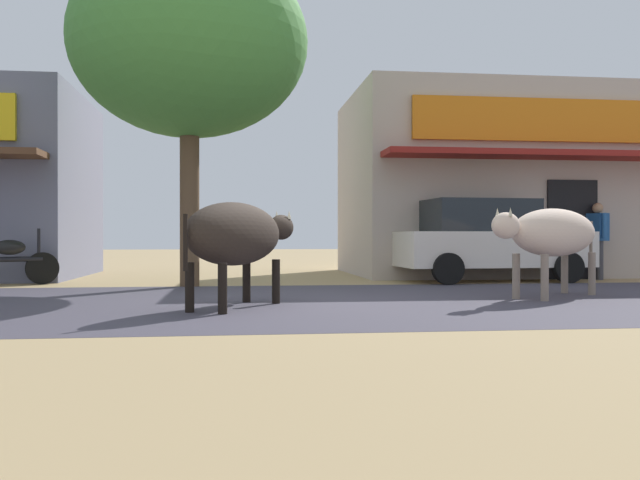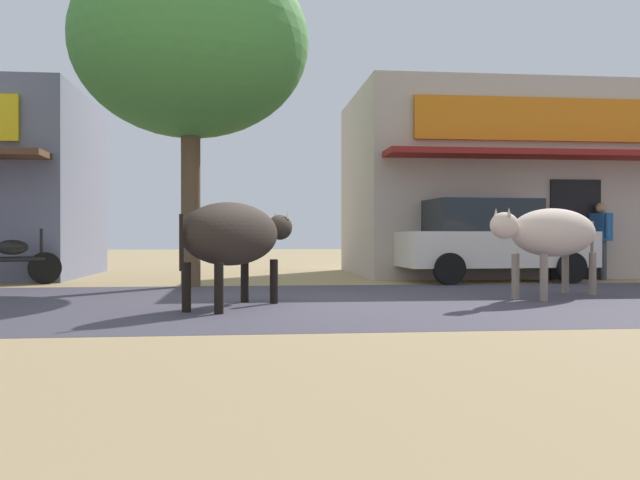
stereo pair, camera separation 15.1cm
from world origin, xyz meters
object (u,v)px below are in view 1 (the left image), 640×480
object	(u,v)px
parked_motorcycle	(8,260)
pedestrian_by_shop	(598,235)
parked_hatchback_car	(485,240)
cow_near_brown	(238,235)
cow_far_dark	(553,233)
roadside_tree	(189,43)

from	to	relation	value
parked_motorcycle	pedestrian_by_shop	bearing A→B (deg)	1.60
pedestrian_by_shop	parked_hatchback_car	bearing A→B (deg)	-176.42
parked_hatchback_car	pedestrian_by_shop	size ratio (longest dim) A/B	2.42
parked_hatchback_car	cow_near_brown	world-z (taller)	parked_hatchback_car
parked_hatchback_car	cow_far_dark	distance (m)	3.77
parked_hatchback_car	pedestrian_by_shop	bearing A→B (deg)	3.58
roadside_tree	pedestrian_by_shop	world-z (taller)	roadside_tree
cow_near_brown	pedestrian_by_shop	distance (m)	8.92
roadside_tree	parked_hatchback_car	size ratio (longest dim) A/B	1.58
cow_near_brown	cow_far_dark	xyz separation A→B (m)	(4.65, 0.89, 0.02)
roadside_tree	parked_motorcycle	world-z (taller)	roadside_tree
roadside_tree	parked_motorcycle	distance (m)	5.18
pedestrian_by_shop	roadside_tree	bearing A→B (deg)	-173.84
roadside_tree	pedestrian_by_shop	distance (m)	9.10
roadside_tree	parked_motorcycle	bearing A→B (deg)	170.16
roadside_tree	cow_far_dark	bearing A→B (deg)	-28.66
roadside_tree	parked_hatchback_car	distance (m)	6.89
cow_near_brown	cow_far_dark	distance (m)	4.74
roadside_tree	pedestrian_by_shop	size ratio (longest dim) A/B	3.82
pedestrian_by_shop	parked_motorcycle	bearing A→B (deg)	-178.40
pedestrian_by_shop	cow_near_brown	bearing A→B (deg)	-147.47
cow_near_brown	pedestrian_by_shop	bearing A→B (deg)	32.53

